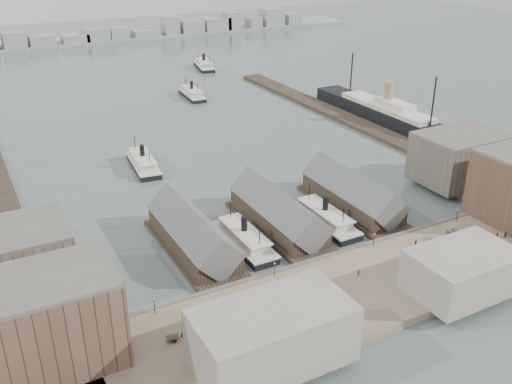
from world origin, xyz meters
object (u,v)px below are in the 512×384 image
tram (462,241)px  horse_cart_left (180,335)px  ferry_docked_west (244,239)px  horse_cart_right (431,260)px  ocean_steamer (387,113)px  horse_cart_center (294,288)px

tram → horse_cart_left: bearing=178.8°
ferry_docked_west → horse_cart_right: (35.51, -32.61, 0.63)m
horse_cart_left → horse_cart_right: bearing=-84.0°
ocean_steamer → tram: ocean_steamer is taller
ocean_steamer → horse_cart_left: bearing=-144.5°
tram → ocean_steamer: bearing=59.2°
ferry_docked_west → horse_cart_center: ferry_docked_west is taller
ferry_docked_west → horse_cart_center: bearing=-92.4°
horse_cart_center → horse_cart_right: horse_cart_center is taller
ocean_steamer → horse_cart_left: (-135.25, -96.39, -1.11)m
ocean_steamer → ferry_docked_west: bearing=-147.6°
horse_cart_left → horse_cart_center: 29.28m
ocean_steamer → horse_cart_right: ocean_steamer is taller
ferry_docked_west → ocean_steamer: 124.32m
horse_cart_left → tram: bearing=-82.3°
ocean_steamer → horse_cart_right: bearing=-125.0°
horse_cart_right → ferry_docked_west: bearing=39.5°
ocean_steamer → tram: 112.67m
ferry_docked_west → ocean_steamer: bearing=32.4°
horse_cart_left → horse_cart_center: bearing=-75.9°
tram → horse_cart_left: (-78.45, 0.92, -0.98)m
ferry_docked_west → tram: 57.21m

